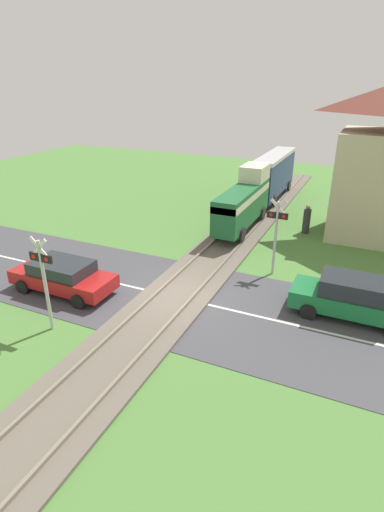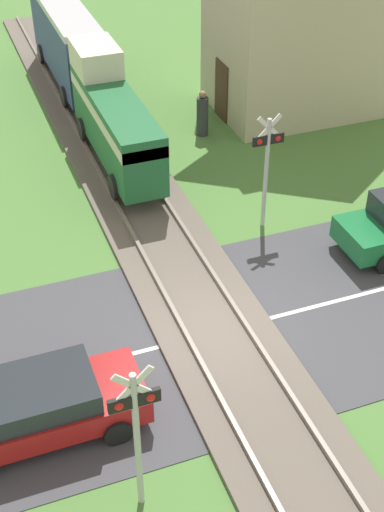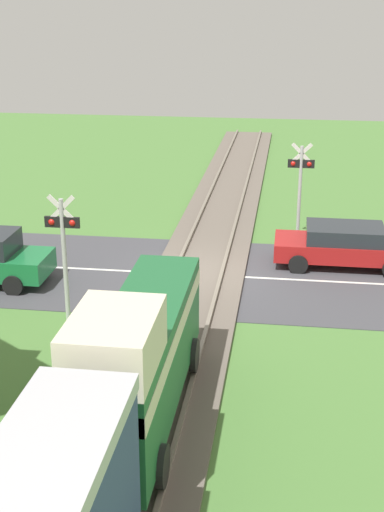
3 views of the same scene
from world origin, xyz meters
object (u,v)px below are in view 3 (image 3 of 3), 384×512
crossing_signal_west_approach (300,180)px  crossing_signal_east_approach (64,243)px  car_near_crossing (344,245)px  train (86,472)px

crossing_signal_west_approach → crossing_signal_east_approach: bearing=51.4°
crossing_signal_west_approach → crossing_signal_east_approach: size_ratio=1.00×
car_near_crossing → crossing_signal_west_approach: size_ratio=1.26×
car_near_crossing → crossing_signal_west_approach: (1.44, -2.31, 1.48)m
train → car_near_crossing: (-4.43, -13.66, -1.14)m
train → crossing_signal_west_approach: crossing_signal_west_approach is taller
car_near_crossing → train: bearing=72.0°
crossing_signal_east_approach → crossing_signal_west_approach: bearing=-128.6°
train → crossing_signal_west_approach: size_ratio=3.95×
crossing_signal_east_approach → car_near_crossing: bearing=-145.0°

